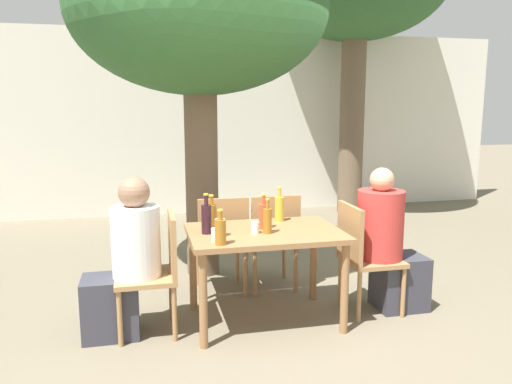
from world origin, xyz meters
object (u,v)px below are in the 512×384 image
Objects in this scene: drinking_glass_2 at (220,228)px; person_seated_1 at (388,246)px; tree_near at (199,13)px; patio_chair_0 at (158,266)px; patio_chair_3 at (273,236)px; wine_bottle_4 at (206,218)px; drinking_glass_0 at (255,228)px; drinking_glass_1 at (216,235)px; soda_bottle_0 at (264,215)px; person_seated_0 at (125,266)px; amber_bottle_2 at (267,220)px; oil_cruet_5 at (279,208)px; patio_chair_1 at (362,252)px; dining_table_front at (265,243)px; amber_bottle_1 at (221,231)px; amber_bottle_3 at (212,216)px; patio_chair_2 at (222,239)px.

person_seated_1 is at bearing 3.30° from drinking_glass_2.
tree_near is 2.44m from patio_chair_0.
patio_chair_3 is 0.98m from wine_bottle_4.
wine_bottle_4 is (0.37, 0.01, 0.34)m from patio_chair_0.
drinking_glass_0 is 0.35m from drinking_glass_1.
soda_bottle_0 reaches higher than patio_chair_0.
amber_bottle_2 is (1.05, -0.08, 0.30)m from person_seated_0.
person_seated_0 is 9.27× the size of drinking_glass_2.
soda_bottle_0 is at bearing -130.87° from oil_cruet_5.
person_seated_1 is at bearing 90.00° from person_seated_0.
patio_chair_1 is 1.27m from drinking_glass_1.
dining_table_front is 0.21m from soda_bottle_0.
person_seated_0 is at bearing -167.23° from oil_cruet_5.
person_seated_1 is at bearing 12.11° from amber_bottle_1.
drinking_glass_1 is at bearing -92.92° from amber_bottle_3.
tree_near is at bearing 158.97° from patio_chair_0.
patio_chair_3 is 2.95× the size of wine_bottle_4.
drinking_glass_2 is at bearing 81.93° from amber_bottle_1.
patio_chair_3 is 7.06× the size of drinking_glass_2.
tree_near is 2.20m from drinking_glass_2.
patio_chair_1 is 1.00× the size of patio_chair_2.
person_seated_0 reaches higher than patio_chair_3.
tree_near is 2.32m from amber_bottle_1.
patio_chair_1 is 0.76× the size of person_seated_0.
soda_bottle_0 is at bearing 68.20° from patio_chair_3.
amber_bottle_1 reaches higher than patio_chair_1.
drinking_glass_0 is at bearing 24.65° from drinking_glass_1.
person_seated_1 is at bearing -90.00° from patio_chair_1.
patio_chair_1 is 0.88m from soda_bottle_0.
amber_bottle_2 reaches higher than patio_chair_3.
person_seated_1 is 12.96× the size of drinking_glass_1.
amber_bottle_3 is (-0.39, 0.15, 0.20)m from dining_table_front.
dining_table_front is at bearing 90.00° from person_seated_1.
tree_near is at bearing 87.64° from amber_bottle_1.
drinking_glass_1 is at bearing -79.90° from wine_bottle_4.
oil_cruet_5 is at bearing -62.36° from tree_near.
person_seated_0 is 2.10m from person_seated_1.
dining_table_front is at bearing 26.96° from drinking_glass_1.
amber_bottle_3 is (-0.06, -1.13, -1.69)m from tree_near.
person_seated_1 reaches higher than wine_bottle_4.
patio_chair_3 is 1.43m from person_seated_0.
amber_bottle_2 is at bearing 17.21° from drinking_glass_1.
oil_cruet_5 is (0.58, 0.13, 0.01)m from amber_bottle_3.
tree_near is at bearing 105.36° from soda_bottle_0.
amber_bottle_3 is at bearing 97.49° from drinking_glass_2.
drinking_glass_2 is at bearing 93.30° from person_seated_1.
patio_chair_3 is 0.86m from amber_bottle_3.
oil_cruet_5 is 0.45m from drinking_glass_0.
person_seated_0 is at bearing 173.31° from drinking_glass_2.
person_seated_1 reaches higher than person_seated_0.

